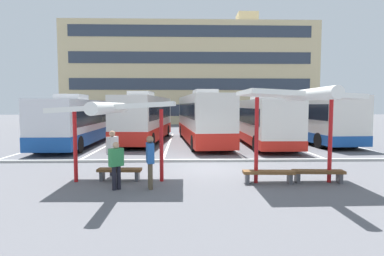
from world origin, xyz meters
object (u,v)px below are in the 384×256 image
(waiting_shelter_0, at_px, (116,109))
(waiting_passenger_1, at_px, (112,149))
(coach_bus_2, at_px, (202,119))
(coach_bus_3, at_px, (259,121))
(bench_0, at_px, (120,172))
(coach_bus_4, at_px, (307,118))
(coach_bus_1, at_px, (145,119))
(waiting_shelter_1, at_px, (297,97))
(bench_1, at_px, (269,174))
(waiting_passenger_0, at_px, (150,158))
(bench_2, at_px, (318,173))
(coach_bus_0, at_px, (79,122))
(waiting_passenger_2, at_px, (116,163))

(waiting_shelter_0, xyz_separation_m, waiting_passenger_1, (-0.46, 1.33, -1.60))
(coach_bus_2, bearing_deg, coach_bus_3, -6.40)
(bench_0, bearing_deg, waiting_passenger_1, 116.04)
(coach_bus_2, height_order, coach_bus_4, coach_bus_2)
(bench_0, bearing_deg, coach_bus_1, 92.71)
(waiting_shelter_1, xyz_separation_m, waiting_passenger_1, (-6.70, 1.65, -1.99))
(coach_bus_4, distance_m, bench_0, 17.32)
(waiting_passenger_1, bearing_deg, coach_bus_1, 90.62)
(bench_1, bearing_deg, coach_bus_2, 97.98)
(coach_bus_3, distance_m, waiting_shelter_0, 13.72)
(coach_bus_1, bearing_deg, waiting_passenger_0, -82.32)
(coach_bus_4, distance_m, bench_2, 13.91)
(coach_bus_3, bearing_deg, waiting_passenger_1, -129.84)
(coach_bus_3, xyz_separation_m, waiting_shelter_0, (-7.80, -11.24, 1.00))
(coach_bus_1, bearing_deg, waiting_passenger_1, -89.38)
(bench_2, height_order, waiting_passenger_1, waiting_passenger_1)
(coach_bus_0, xyz_separation_m, bench_1, (10.30, -11.11, -1.25))
(bench_2, relative_size, waiting_passenger_2, 1.15)
(bench_1, bearing_deg, waiting_passenger_1, 165.56)
(waiting_shelter_1, bearing_deg, bench_0, 173.62)
(waiting_shelter_0, distance_m, waiting_passenger_1, 2.13)
(coach_bus_3, height_order, waiting_passenger_0, coach_bus_3)
(waiting_shelter_1, height_order, waiting_passenger_1, waiting_shelter_1)
(coach_bus_4, relative_size, bench_2, 6.50)
(coach_bus_3, relative_size, waiting_shelter_0, 2.56)
(bench_0, relative_size, waiting_passenger_0, 0.91)
(coach_bus_2, bearing_deg, coach_bus_0, -174.98)
(bench_1, relative_size, waiting_passenger_1, 1.03)
(bench_2, bearing_deg, bench_1, -178.74)
(coach_bus_3, distance_m, bench_1, 11.74)
(coach_bus_3, relative_size, waiting_passenger_2, 7.43)
(coach_bus_1, relative_size, waiting_passenger_1, 6.13)
(coach_bus_2, xyz_separation_m, waiting_passenger_2, (-3.53, -12.53, -0.86))
(coach_bus_1, distance_m, waiting_passenger_2, 13.70)
(coach_bus_3, xyz_separation_m, waiting_passenger_0, (-6.56, -12.00, -0.60))
(bench_2, bearing_deg, waiting_passenger_0, -173.83)
(coach_bus_3, xyz_separation_m, bench_0, (-7.80, -10.86, -1.30))
(coach_bus_0, relative_size, bench_0, 6.98)
(coach_bus_3, height_order, waiting_passenger_1, coach_bus_3)
(bench_0, height_order, waiting_shelter_1, waiting_shelter_1)
(coach_bus_1, relative_size, coach_bus_3, 0.92)
(coach_bus_2, height_order, waiting_passenger_0, coach_bus_2)
(coach_bus_3, relative_size, bench_2, 6.46)
(coach_bus_4, relative_size, bench_0, 7.32)
(coach_bus_1, distance_m, coach_bus_2, 4.41)
(waiting_shelter_1, height_order, bench_2, waiting_shelter_1)
(coach_bus_0, distance_m, waiting_passenger_2, 12.85)
(coach_bus_0, bearing_deg, waiting_passenger_0, -62.08)
(bench_0, distance_m, waiting_passenger_0, 1.82)
(coach_bus_1, height_order, waiting_passenger_2, coach_bus_1)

